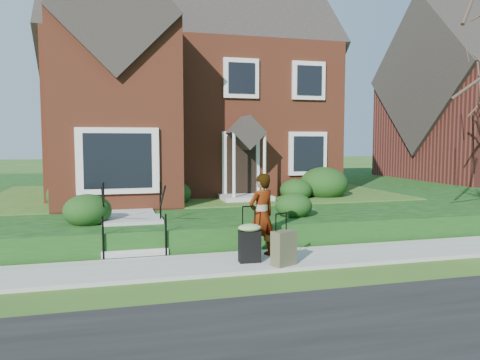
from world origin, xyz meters
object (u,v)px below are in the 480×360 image
object	(u,v)px
suitcase_black	(250,240)
suitcase_olive	(284,248)
woman	(262,215)
front_steps	(133,230)

from	to	relation	value
suitcase_black	suitcase_olive	size ratio (longest dim) A/B	1.10
woman	suitcase_black	bearing A→B (deg)	23.84
front_steps	suitcase_olive	size ratio (longest dim) A/B	1.94
front_steps	woman	bearing A→B (deg)	-31.52
woman	suitcase_olive	distance (m)	0.99
front_steps	suitcase_olive	world-z (taller)	front_steps
front_steps	suitcase_black	size ratio (longest dim) A/B	1.76
woman	suitcase_olive	world-z (taller)	woman
front_steps	suitcase_olive	xyz separation A→B (m)	(2.82, -2.41, -0.05)
suitcase_black	front_steps	bearing A→B (deg)	140.09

